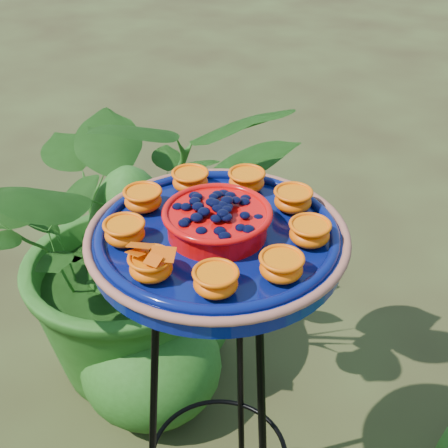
{
  "coord_description": "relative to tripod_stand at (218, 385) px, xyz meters",
  "views": [
    {
      "loc": [
        0.45,
        -0.6,
        1.51
      ],
      "look_at": [
        -0.02,
        0.15,
        0.93
      ],
      "focal_mm": 50.0,
      "sensor_mm": 36.0,
      "label": 1
    }
  ],
  "objects": [
    {
      "name": "tripod_stand",
      "position": [
        0.0,
        0.0,
        0.0
      ],
      "size": [
        0.37,
        0.37,
        0.86
      ],
      "rotation": [
        0.0,
        0.0,
        0.2
      ],
      "color": "black",
      "rests_on": "ground"
    },
    {
      "name": "feeder_dish",
      "position": [
        -0.0,
        -0.0,
        0.38
      ],
      "size": [
        0.52,
        0.52,
        0.1
      ],
      "rotation": [
        0.0,
        0.0,
        0.2
      ],
      "color": "#071153",
      "rests_on": "tripod_stand"
    },
    {
      "name": "shrub_back_left",
      "position": [
        -0.53,
        0.37,
        -0.03
      ],
      "size": [
        1.18,
        1.18,
        1.0
      ],
      "primitive_type": "imported",
      "rotation": [
        0.0,
        0.0,
        0.77
      ],
      "color": "#225216",
      "rests_on": "ground"
    }
  ]
}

